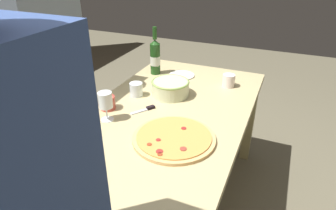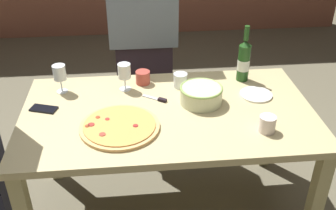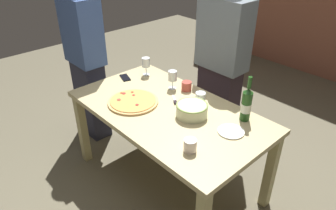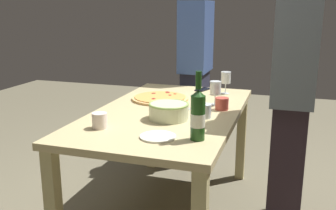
{
  "view_description": "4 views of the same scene",
  "coord_description": "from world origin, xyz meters",
  "px_view_note": "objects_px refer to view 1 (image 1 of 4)",
  "views": [
    {
      "loc": [
        -1.36,
        -0.59,
        1.57
      ],
      "look_at": [
        0.0,
        0.0,
        0.78
      ],
      "focal_mm": 31.08,
      "sensor_mm": 36.0,
      "label": 1
    },
    {
      "loc": [
        -0.18,
        -1.85,
        1.91
      ],
      "look_at": [
        0.0,
        0.0,
        0.78
      ],
      "focal_mm": 42.81,
      "sensor_mm": 36.0,
      "label": 2
    },
    {
      "loc": [
        1.54,
        -1.41,
        2.04
      ],
      "look_at": [
        0.0,
        0.0,
        0.78
      ],
      "focal_mm": 33.3,
      "sensor_mm": 36.0,
      "label": 3
    },
    {
      "loc": [
        2.3,
        0.74,
        1.41
      ],
      "look_at": [
        0.0,
        0.0,
        0.78
      ],
      "focal_mm": 41.2,
      "sensor_mm": 36.0,
      "label": 4
    }
  ],
  "objects_px": {
    "wine_glass_near_pizza": "(54,137)",
    "cup_ceramic": "(136,89)",
    "cup_amber": "(229,81)",
    "cell_phone": "(84,181)",
    "pizza": "(174,138)",
    "wine_glass_by_bottle": "(105,102)",
    "wine_bottle": "(155,57)",
    "serving_bowl": "(170,87)",
    "side_plate": "(182,75)",
    "person_guest_left": "(51,78)",
    "dining_table": "(168,124)",
    "pizza_knife": "(146,109)",
    "cup_spare": "(108,103)"
  },
  "relations": [
    {
      "from": "cup_amber",
      "to": "wine_glass_by_bottle",
      "type": "bearing_deg",
      "value": 144.2
    },
    {
      "from": "pizza",
      "to": "side_plate",
      "type": "bearing_deg",
      "value": 18.24
    },
    {
      "from": "pizza",
      "to": "wine_bottle",
      "type": "relative_size",
      "value": 1.17
    },
    {
      "from": "serving_bowl",
      "to": "wine_bottle",
      "type": "xyz_separation_m",
      "value": [
        0.3,
        0.25,
        0.08
      ]
    },
    {
      "from": "wine_glass_by_bottle",
      "to": "person_guest_left",
      "type": "height_order",
      "value": "person_guest_left"
    },
    {
      "from": "serving_bowl",
      "to": "person_guest_left",
      "type": "bearing_deg",
      "value": 112.65
    },
    {
      "from": "wine_glass_near_pizza",
      "to": "person_guest_left",
      "type": "relative_size",
      "value": 0.1
    },
    {
      "from": "serving_bowl",
      "to": "cup_ceramic",
      "type": "relative_size",
      "value": 2.8
    },
    {
      "from": "dining_table",
      "to": "cup_spare",
      "type": "height_order",
      "value": "cup_spare"
    },
    {
      "from": "pizza_knife",
      "to": "person_guest_left",
      "type": "distance_m",
      "value": 0.65
    },
    {
      "from": "serving_bowl",
      "to": "pizza_knife",
      "type": "bearing_deg",
      "value": 167.63
    },
    {
      "from": "wine_glass_by_bottle",
      "to": "cell_phone",
      "type": "height_order",
      "value": "wine_glass_by_bottle"
    },
    {
      "from": "dining_table",
      "to": "cup_ceramic",
      "type": "bearing_deg",
      "value": 69.09
    },
    {
      "from": "wine_glass_near_pizza",
      "to": "cup_spare",
      "type": "xyz_separation_m",
      "value": [
        0.48,
        0.06,
        -0.08
      ]
    },
    {
      "from": "side_plate",
      "to": "wine_glass_near_pizza",
      "type": "bearing_deg",
      "value": 172.14
    },
    {
      "from": "wine_glass_near_pizza",
      "to": "pizza_knife",
      "type": "bearing_deg",
      "value": -15.35
    },
    {
      "from": "wine_glass_by_bottle",
      "to": "cup_spare",
      "type": "distance_m",
      "value": 0.15
    },
    {
      "from": "pizza",
      "to": "side_plate",
      "type": "xyz_separation_m",
      "value": [
        0.79,
        0.26,
        -0.01
      ]
    },
    {
      "from": "pizza",
      "to": "cell_phone",
      "type": "xyz_separation_m",
      "value": [
        -0.42,
        0.22,
        -0.01
      ]
    },
    {
      "from": "cup_spare",
      "to": "person_guest_left",
      "type": "relative_size",
      "value": 0.05
    },
    {
      "from": "serving_bowl",
      "to": "cup_spare",
      "type": "height_order",
      "value": "serving_bowl"
    },
    {
      "from": "wine_glass_near_pizza",
      "to": "cup_ceramic",
      "type": "relative_size",
      "value": 1.99
    },
    {
      "from": "side_plate",
      "to": "pizza_knife",
      "type": "distance_m",
      "value": 0.58
    },
    {
      "from": "side_plate",
      "to": "dining_table",
      "type": "bearing_deg",
      "value": -167.64
    },
    {
      "from": "cup_ceramic",
      "to": "wine_bottle",
      "type": "bearing_deg",
      "value": 7.6
    },
    {
      "from": "pizza",
      "to": "cup_ceramic",
      "type": "height_order",
      "value": "cup_ceramic"
    },
    {
      "from": "wine_glass_near_pizza",
      "to": "wine_glass_by_bottle",
      "type": "height_order",
      "value": "wine_glass_near_pizza"
    },
    {
      "from": "pizza",
      "to": "side_plate",
      "type": "height_order",
      "value": "pizza"
    },
    {
      "from": "cup_amber",
      "to": "cell_phone",
      "type": "distance_m",
      "value": 1.2
    },
    {
      "from": "wine_bottle",
      "to": "cup_spare",
      "type": "distance_m",
      "value": 0.62
    },
    {
      "from": "wine_glass_near_pizza",
      "to": "dining_table",
      "type": "bearing_deg",
      "value": -24.26
    },
    {
      "from": "dining_table",
      "to": "pizza_knife",
      "type": "bearing_deg",
      "value": 111.72
    },
    {
      "from": "cup_spare",
      "to": "wine_glass_by_bottle",
      "type": "bearing_deg",
      "value": -148.92
    },
    {
      "from": "dining_table",
      "to": "serving_bowl",
      "type": "relative_size",
      "value": 6.63
    },
    {
      "from": "wine_bottle",
      "to": "side_plate",
      "type": "xyz_separation_m",
      "value": [
        0.03,
        -0.2,
        -0.13
      ]
    },
    {
      "from": "wine_glass_by_bottle",
      "to": "cup_ceramic",
      "type": "bearing_deg",
      "value": -0.07
    },
    {
      "from": "serving_bowl",
      "to": "cell_phone",
      "type": "xyz_separation_m",
      "value": [
        -0.87,
        0.01,
        -0.05
      ]
    },
    {
      "from": "cup_spare",
      "to": "pizza",
      "type": "bearing_deg",
      "value": -106.57
    },
    {
      "from": "side_plate",
      "to": "wine_glass_by_bottle",
      "type": "bearing_deg",
      "value": 168.88
    },
    {
      "from": "pizza",
      "to": "pizza_knife",
      "type": "height_order",
      "value": "pizza"
    },
    {
      "from": "serving_bowl",
      "to": "cup_amber",
      "type": "xyz_separation_m",
      "value": [
        0.28,
        -0.31,
        -0.01
      ]
    },
    {
      "from": "wine_glass_near_pizza",
      "to": "cup_ceramic",
      "type": "distance_m",
      "value": 0.71
    },
    {
      "from": "cup_ceramic",
      "to": "wine_glass_near_pizza",
      "type": "bearing_deg",
      "value": 179.39
    },
    {
      "from": "wine_glass_by_bottle",
      "to": "side_plate",
      "type": "height_order",
      "value": "wine_glass_by_bottle"
    },
    {
      "from": "cup_ceramic",
      "to": "pizza_knife",
      "type": "xyz_separation_m",
      "value": [
        -0.15,
        -0.15,
        -0.04
      ]
    },
    {
      "from": "cup_amber",
      "to": "pizza_knife",
      "type": "xyz_separation_m",
      "value": [
        -0.52,
        0.36,
        -0.04
      ]
    },
    {
      "from": "pizza",
      "to": "cup_ceramic",
      "type": "bearing_deg",
      "value": 48.34
    },
    {
      "from": "wine_bottle",
      "to": "cell_phone",
      "type": "height_order",
      "value": "wine_bottle"
    },
    {
      "from": "pizza_knife",
      "to": "side_plate",
      "type": "bearing_deg",
      "value": -0.36
    },
    {
      "from": "serving_bowl",
      "to": "side_plate",
      "type": "distance_m",
      "value": 0.34
    }
  ]
}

